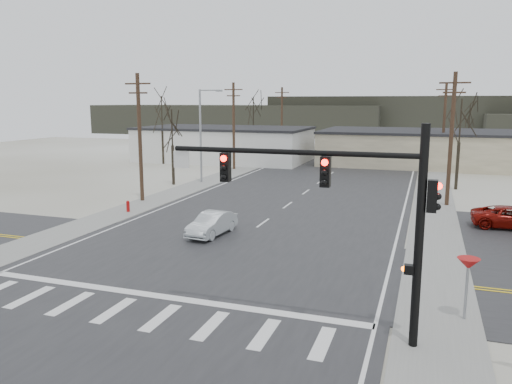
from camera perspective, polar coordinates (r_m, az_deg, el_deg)
ground at (r=25.41m, az=-4.90°, el=-7.71°), size 140.00×140.00×0.00m
main_road at (r=39.14m, az=4.02°, el=-1.25°), size 18.00×110.00×0.05m
cross_road at (r=25.40m, az=-4.91°, el=-7.67°), size 90.00×10.00×0.04m
sidewalk_left at (r=47.43m, az=-6.84°, el=0.74°), size 3.00×90.00×0.06m
sidewalk_right at (r=42.78m, az=19.66°, el=-0.83°), size 3.00×90.00×0.06m
traffic_signal_mast at (r=16.29m, az=11.64°, el=-1.12°), size 8.95×0.43×7.20m
fire_hydrant at (r=36.90m, az=-14.42°, el=-1.59°), size 0.24×0.24×0.87m
yield_sign at (r=19.50m, az=23.09°, el=-7.78°), size 0.80×0.80×2.35m
building_left_far at (r=67.47m, az=-3.61°, el=5.52°), size 22.30×12.30×4.50m
building_right_far at (r=66.30m, az=19.14°, el=4.80°), size 26.30×14.30×4.30m
upole_left_b at (r=40.30m, az=-13.14°, el=6.30°), size 2.20×0.30×10.00m
upole_left_c at (r=58.19m, az=-2.57°, el=7.70°), size 2.20×0.30×10.00m
upole_left_d at (r=77.13m, az=2.96°, el=8.33°), size 2.20×0.30×10.00m
upole_right_a at (r=40.17m, az=21.42°, el=5.85°), size 2.20×0.30×10.00m
upole_right_b at (r=62.13m, az=20.68°, el=7.22°), size 2.20×0.30×10.00m
streetlight_main at (r=48.75m, az=-6.15°, el=7.00°), size 2.40×0.25×9.00m
tree_left_near at (r=47.95m, az=-9.57°, el=7.03°), size 3.30×3.30×7.35m
tree_right_mid at (r=48.16m, az=22.32°, el=7.26°), size 3.74×3.74×8.33m
tree_left_far at (r=72.14m, az=-0.30°, el=9.05°), size 3.96×3.96×8.82m
tree_right_far at (r=74.26m, az=23.20°, el=7.72°), size 3.52×3.52×7.84m
tree_left_mid at (r=64.51m, az=-10.72°, el=8.73°), size 3.96×3.96×8.82m
hill_left at (r=122.65m, az=-2.47°, el=8.25°), size 70.00×18.00×7.00m
hill_center at (r=118.21m, az=21.73°, el=7.95°), size 80.00×18.00×9.00m
sedan_crossing at (r=29.67m, az=-5.05°, el=-3.64°), size 1.80×4.19×1.34m
car_far_a at (r=73.94m, az=12.67°, el=4.50°), size 3.46×4.87×1.31m
car_far_b at (r=82.93m, az=7.77°, el=5.28°), size 2.40×4.31×1.39m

